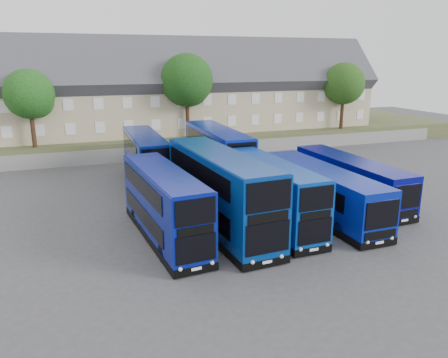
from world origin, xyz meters
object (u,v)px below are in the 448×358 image
Objects in this scene: tree_far at (351,79)px; tree_west at (31,96)px; tree_mid at (188,82)px; tree_east at (344,85)px; dd_front_left at (164,206)px; coach_east_a at (321,192)px; dd_front_mid at (220,193)px.

tree_west is at bearing -170.54° from tree_far.
tree_mid is 20.02m from tree_east.
tree_west is 36.00m from tree_east.
tree_west is 16.04m from tree_mid.
dd_front_left is 24.57m from tree_west.
coach_east_a is at bearing -127.98° from tree_far.
tree_east is at bearing -130.60° from tree_far.
tree_mid is (16.00, 0.50, 1.02)m from tree_west.
coach_east_a is 1.61× the size of tree_west.
tree_mid reaches higher than dd_front_left.
tree_far reaches higher than coach_east_a.
tree_mid reaches higher than tree_east.
tree_west is at bearing -178.21° from tree_mid.
coach_east_a is 23.85m from tree_mid.
dd_front_left is 0.87× the size of coach_east_a.
tree_west is 42.58m from tree_far.
dd_front_left is at bearing -108.88° from tree_mid.
dd_front_mid is (3.66, 0.36, 0.35)m from dd_front_left.
tree_far reaches higher than dd_front_left.
dd_front_mid is at bearing 1.01° from dd_front_left.
tree_mid is (-3.16, 22.76, 6.42)m from coach_east_a.
coach_east_a is 1.42× the size of tree_far.
tree_east is (16.84, 22.26, 5.75)m from coach_east_a.
tree_far reaches higher than tree_east.
tree_far is at bearing 36.59° from dd_front_left.
tree_east is at bearing 0.00° from tree_west.
dd_front_left is 36.35m from tree_east.
tree_west is (-8.08, 22.66, 4.98)m from dd_front_left.
dd_front_mid is 1.02× the size of coach_east_a.
dd_front_left reaches higher than coach_east_a.
dd_front_left is 25.20m from tree_mid.
tree_east is at bearing 51.93° from coach_east_a.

